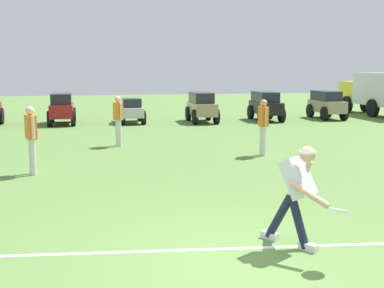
{
  "coord_description": "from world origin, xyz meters",
  "views": [
    {
      "loc": [
        -1.79,
        -5.42,
        2.38
      ],
      "look_at": [
        0.26,
        3.85,
        0.9
      ],
      "focal_mm": 45.0,
      "sensor_mm": 36.0,
      "label": 1
    }
  ],
  "objects_px": {
    "teammate_midfield": "(118,116)",
    "teammate_deep": "(263,122)",
    "box_truck": "(378,92)",
    "frisbee_thrower": "(297,190)",
    "parked_car_slot_d": "(131,110)",
    "parked_car_slot_e": "(202,106)",
    "teammate_near_sideline": "(31,134)",
    "parked_car_slot_c": "(62,108)",
    "parked_car_slot_g": "(326,104)",
    "frisbee_in_flight": "(339,210)",
    "parked_car_slot_f": "(266,105)"
  },
  "relations": [
    {
      "from": "parked_car_slot_d",
      "to": "box_truck",
      "type": "xyz_separation_m",
      "value": [
        12.7,
        0.66,
        0.67
      ]
    },
    {
      "from": "teammate_deep",
      "to": "parked_car_slot_g",
      "type": "height_order",
      "value": "teammate_deep"
    },
    {
      "from": "parked_car_slot_d",
      "to": "parked_car_slot_g",
      "type": "height_order",
      "value": "parked_car_slot_g"
    },
    {
      "from": "frisbee_thrower",
      "to": "teammate_near_sideline",
      "type": "relative_size",
      "value": 0.89
    },
    {
      "from": "parked_car_slot_e",
      "to": "teammate_midfield",
      "type": "bearing_deg",
      "value": -124.02
    },
    {
      "from": "frisbee_thrower",
      "to": "frisbee_in_flight",
      "type": "height_order",
      "value": "frisbee_thrower"
    },
    {
      "from": "teammate_midfield",
      "to": "box_truck",
      "type": "height_order",
      "value": "box_truck"
    },
    {
      "from": "teammate_midfield",
      "to": "parked_car_slot_e",
      "type": "distance_m",
      "value": 7.42
    },
    {
      "from": "frisbee_in_flight",
      "to": "parked_car_slot_c",
      "type": "bearing_deg",
      "value": 103.41
    },
    {
      "from": "teammate_midfield",
      "to": "teammate_deep",
      "type": "distance_m",
      "value": 4.57
    },
    {
      "from": "frisbee_thrower",
      "to": "frisbee_in_flight",
      "type": "distance_m",
      "value": 0.75
    },
    {
      "from": "frisbee_in_flight",
      "to": "teammate_deep",
      "type": "height_order",
      "value": "teammate_deep"
    },
    {
      "from": "frisbee_thrower",
      "to": "parked_car_slot_d",
      "type": "height_order",
      "value": "frisbee_thrower"
    },
    {
      "from": "teammate_midfield",
      "to": "box_truck",
      "type": "bearing_deg",
      "value": 27.59
    },
    {
      "from": "teammate_near_sideline",
      "to": "parked_car_slot_g",
      "type": "bearing_deg",
      "value": 38.53
    },
    {
      "from": "teammate_near_sideline",
      "to": "parked_car_slot_c",
      "type": "height_order",
      "value": "teammate_near_sideline"
    },
    {
      "from": "frisbee_in_flight",
      "to": "parked_car_slot_d",
      "type": "relative_size",
      "value": 0.16
    },
    {
      "from": "parked_car_slot_c",
      "to": "parked_car_slot_d",
      "type": "relative_size",
      "value": 1.09
    },
    {
      "from": "teammate_midfield",
      "to": "box_truck",
      "type": "distance_m",
      "value": 15.47
    },
    {
      "from": "parked_car_slot_c",
      "to": "box_truck",
      "type": "height_order",
      "value": "box_truck"
    },
    {
      "from": "box_truck",
      "to": "teammate_deep",
      "type": "bearing_deg",
      "value": -135.59
    },
    {
      "from": "teammate_deep",
      "to": "teammate_near_sideline",
      "type": "bearing_deg",
      "value": -168.9
    },
    {
      "from": "frisbee_in_flight",
      "to": "parked_car_slot_d",
      "type": "bearing_deg",
      "value": 93.33
    },
    {
      "from": "parked_car_slot_e",
      "to": "parked_car_slot_f",
      "type": "bearing_deg",
      "value": 0.84
    },
    {
      "from": "teammate_near_sideline",
      "to": "teammate_deep",
      "type": "xyz_separation_m",
      "value": [
        6.0,
        1.18,
        0.0
      ]
    },
    {
      "from": "frisbee_in_flight",
      "to": "parked_car_slot_c",
      "type": "distance_m",
      "value": 17.11
    },
    {
      "from": "parked_car_slot_c",
      "to": "frisbee_in_flight",
      "type": "bearing_deg",
      "value": -76.59
    },
    {
      "from": "frisbee_in_flight",
      "to": "parked_car_slot_d",
      "type": "height_order",
      "value": "parked_car_slot_d"
    },
    {
      "from": "parked_car_slot_d",
      "to": "parked_car_slot_e",
      "type": "distance_m",
      "value": 3.17
    },
    {
      "from": "teammate_deep",
      "to": "parked_car_slot_e",
      "type": "xyz_separation_m",
      "value": [
        0.35,
        8.69,
        -0.22
      ]
    },
    {
      "from": "teammate_deep",
      "to": "parked_car_slot_g",
      "type": "bearing_deg",
      "value": 53.28
    },
    {
      "from": "parked_car_slot_e",
      "to": "parked_car_slot_g",
      "type": "relative_size",
      "value": 0.99
    },
    {
      "from": "frisbee_thrower",
      "to": "teammate_near_sideline",
      "type": "distance_m",
      "value": 6.78
    },
    {
      "from": "parked_car_slot_e",
      "to": "teammate_near_sideline",
      "type": "bearing_deg",
      "value": -122.76
    },
    {
      "from": "frisbee_thrower",
      "to": "parked_car_slot_g",
      "type": "relative_size",
      "value": 0.57
    },
    {
      "from": "frisbee_thrower",
      "to": "parked_car_slot_d",
      "type": "relative_size",
      "value": 0.63
    },
    {
      "from": "teammate_midfield",
      "to": "teammate_deep",
      "type": "relative_size",
      "value": 1.0
    },
    {
      "from": "frisbee_thrower",
      "to": "box_truck",
      "type": "bearing_deg",
      "value": 53.89
    },
    {
      "from": "frisbee_thrower",
      "to": "parked_car_slot_d",
      "type": "bearing_deg",
      "value": 92.69
    },
    {
      "from": "teammate_deep",
      "to": "parked_car_slot_d",
      "type": "distance_m",
      "value": 9.48
    },
    {
      "from": "parked_car_slot_c",
      "to": "parked_car_slot_d",
      "type": "xyz_separation_m",
      "value": [
        3.01,
        -0.19,
        -0.16
      ]
    },
    {
      "from": "teammate_near_sideline",
      "to": "parked_car_slot_c",
      "type": "bearing_deg",
      "value": 88.92
    },
    {
      "from": "parked_car_slot_c",
      "to": "parked_car_slot_e",
      "type": "distance_m",
      "value": 6.18
    },
    {
      "from": "frisbee_thrower",
      "to": "parked_car_slot_d",
      "type": "distance_m",
      "value": 15.76
    },
    {
      "from": "teammate_deep",
      "to": "parked_car_slot_d",
      "type": "bearing_deg",
      "value": 107.19
    },
    {
      "from": "parked_car_slot_e",
      "to": "box_truck",
      "type": "bearing_deg",
      "value": 6.03
    },
    {
      "from": "frisbee_in_flight",
      "to": "teammate_midfield",
      "type": "relative_size",
      "value": 0.23
    },
    {
      "from": "teammate_near_sideline",
      "to": "parked_car_slot_f",
      "type": "xyz_separation_m",
      "value": [
        9.44,
        9.91,
        -0.22
      ]
    },
    {
      "from": "frisbee_in_flight",
      "to": "parked_car_slot_e",
      "type": "relative_size",
      "value": 0.14
    },
    {
      "from": "frisbee_thrower",
      "to": "teammate_midfield",
      "type": "xyz_separation_m",
      "value": [
        -1.75,
        9.23,
        0.15
      ]
    }
  ]
}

